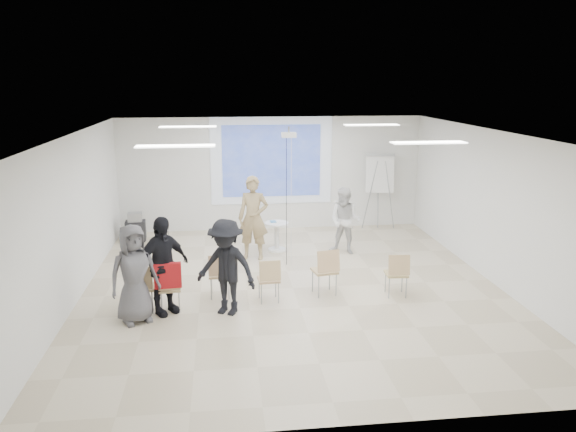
{
  "coord_description": "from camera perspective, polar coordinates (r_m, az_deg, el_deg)",
  "views": [
    {
      "loc": [
        -1.31,
        -10.19,
        3.98
      ],
      "look_at": [
        0.0,
        0.8,
        1.25
      ],
      "focal_mm": 35.0,
      "sensor_mm": 36.0,
      "label": 1
    }
  ],
  "objects": [
    {
      "name": "flipchart_easel",
      "position": [
        15.11,
        9.32,
        4.24
      ],
      "size": [
        0.88,
        0.67,
        2.04
      ],
      "rotation": [
        0.0,
        0.0,
        -0.15
      ],
      "color": "gray",
      "rests_on": "floor"
    },
    {
      "name": "controller_right",
      "position": [
        13.11,
        4.85,
        1.39
      ],
      "size": [
        0.11,
        0.14,
        0.04
      ],
      "primitive_type": "cube",
      "rotation": [
        0.0,
        0.0,
        -0.53
      ],
      "color": "silver",
      "rests_on": "player_right"
    },
    {
      "name": "red_jacket",
      "position": [
        9.78,
        -12.13,
        -5.93
      ],
      "size": [
        0.47,
        0.15,
        0.44
      ],
      "primitive_type": "cube",
      "rotation": [
        0.0,
        0.0,
        0.09
      ],
      "color": "#A61418",
      "rests_on": "chair_left_mid"
    },
    {
      "name": "chair_center",
      "position": [
        10.19,
        -1.92,
        -6.2
      ],
      "size": [
        0.41,
        0.44,
        0.82
      ],
      "rotation": [
        0.0,
        0.0,
        0.06
      ],
      "color": "tan",
      "rests_on": "floor"
    },
    {
      "name": "pedestal_table",
      "position": [
        13.22,
        -1.15,
        -1.89
      ],
      "size": [
        0.61,
        0.61,
        0.71
      ],
      "rotation": [
        0.0,
        0.0,
        0.06
      ],
      "color": "white",
      "rests_on": "floor"
    },
    {
      "name": "wall_back",
      "position": [
        15.0,
        -1.7,
        4.34
      ],
      "size": [
        8.0,
        0.1,
        3.0
      ],
      "primitive_type": "cube",
      "color": "silver",
      "rests_on": "floor"
    },
    {
      "name": "ceiling_projector",
      "position": [
        11.83,
        0.08,
        7.59
      ],
      "size": [
        0.3,
        0.25,
        3.0
      ],
      "color": "white",
      "rests_on": "ceiling"
    },
    {
      "name": "chair_left_inner",
      "position": [
        10.45,
        -6.96,
        -5.67
      ],
      "size": [
        0.4,
        0.43,
        0.85
      ],
      "rotation": [
        0.0,
        0.0,
        -0.01
      ],
      "color": "tan",
      "rests_on": "floor"
    },
    {
      "name": "chair_left_mid",
      "position": [
        10.01,
        -11.94,
        -6.96
      ],
      "size": [
        0.41,
        0.44,
        0.8
      ],
      "rotation": [
        0.0,
        0.0,
        0.09
      ],
      "color": "tan",
      "rests_on": "floor"
    },
    {
      "name": "chair_right_far",
      "position": [
        10.62,
        11.05,
        -5.52
      ],
      "size": [
        0.43,
        0.45,
        0.85
      ],
      "rotation": [
        0.0,
        0.0,
        -0.07
      ],
      "color": "tan",
      "rests_on": "floor"
    },
    {
      "name": "laptop",
      "position": [
        10.56,
        -6.95,
        -5.73
      ],
      "size": [
        0.32,
        0.23,
        0.02
      ],
      "primitive_type": "imported",
      "rotation": [
        0.0,
        0.0,
        3.13
      ],
      "color": "black",
      "rests_on": "chair_left_inner"
    },
    {
      "name": "player_left",
      "position": [
        12.5,
        -3.55,
        0.36
      ],
      "size": [
        0.88,
        0.7,
        2.14
      ],
      "primitive_type": "imported",
      "rotation": [
        0.0,
        0.0,
        -0.25
      ],
      "color": "tan",
      "rests_on": "floor"
    },
    {
      "name": "player_right",
      "position": [
        12.98,
        5.83,
        -0.13
      ],
      "size": [
        1.05,
        0.99,
        1.72
      ],
      "primitive_type": "imported",
      "rotation": [
        0.0,
        0.0,
        -0.53
      ],
      "color": "white",
      "rests_on": "floor"
    },
    {
      "name": "fluor_panel_ne",
      "position": [
        12.67,
        8.48,
        9.14
      ],
      "size": [
        1.2,
        0.3,
        0.02
      ],
      "primitive_type": "cube",
      "color": "white",
      "rests_on": "ceiling"
    },
    {
      "name": "chair_far_left",
      "position": [
        10.1,
        -14.38,
        -6.69
      ],
      "size": [
        0.5,
        0.53,
        0.86
      ],
      "rotation": [
        0.0,
        0.0,
        -0.28
      ],
      "color": "tan",
      "rests_on": "floor"
    },
    {
      "name": "floor",
      "position": [
        11.03,
        0.49,
        -7.56
      ],
      "size": [
        8.0,
        9.0,
        0.1
      ],
      "primitive_type": "cube",
      "color": "beige",
      "rests_on": "ground"
    },
    {
      "name": "wall_right",
      "position": [
        11.77,
        20.46,
        0.81
      ],
      "size": [
        0.1,
        9.0,
        3.0
      ],
      "primitive_type": "cube",
      "color": "silver",
      "rests_on": "floor"
    },
    {
      "name": "chair_right_inner",
      "position": [
        10.5,
        3.88,
        -5.29
      ],
      "size": [
        0.5,
        0.53,
        0.92
      ],
      "rotation": [
        0.0,
        0.0,
        0.18
      ],
      "color": "tan",
      "rests_on": "floor"
    },
    {
      "name": "projection_halo",
      "position": [
        14.88,
        -1.68,
        5.62
      ],
      "size": [
        3.2,
        0.01,
        2.3
      ],
      "primitive_type": "cube",
      "color": "silver",
      "rests_on": "wall_back"
    },
    {
      "name": "audience_mid",
      "position": [
        9.62,
        -6.31,
        -4.56
      ],
      "size": [
        1.41,
        1.18,
        1.91
      ],
      "primitive_type": "imported",
      "rotation": [
        0.0,
        0.0,
        -0.5
      ],
      "color": "black",
      "rests_on": "floor"
    },
    {
      "name": "wall_left",
      "position": [
        10.84,
        -21.24,
        -0.33
      ],
      "size": [
        0.1,
        9.0,
        3.0
      ],
      "primitive_type": "cube",
      "color": "silver",
      "rests_on": "floor"
    },
    {
      "name": "projection_image",
      "position": [
        14.87,
        -1.68,
        5.61
      ],
      "size": [
        2.6,
        0.01,
        1.9
      ],
      "primitive_type": "cube",
      "color": "#334DAE",
      "rests_on": "wall_back"
    },
    {
      "name": "av_cart",
      "position": [
        14.51,
        -15.22,
        -1.19
      ],
      "size": [
        0.51,
        0.42,
        0.73
      ],
      "rotation": [
        0.0,
        0.0,
        0.07
      ],
      "color": "black",
      "rests_on": "floor"
    },
    {
      "name": "fluor_panel_se",
      "position": [
        9.35,
        14.09,
        7.25
      ],
      "size": [
        1.2,
        0.3,
        0.02
      ],
      "primitive_type": "cube",
      "color": "white",
      "rests_on": "ceiling"
    },
    {
      "name": "controller_left",
      "position": [
        12.68,
        -2.83,
        2.14
      ],
      "size": [
        0.08,
        0.14,
        0.04
      ],
      "primitive_type": "cube",
      "rotation": [
        0.0,
        0.0,
        -0.25
      ],
      "color": "white",
      "rests_on": "player_left"
    },
    {
      "name": "audience_outer",
      "position": [
        9.61,
        -15.41,
        -5.12
      ],
      "size": [
        1.09,
        0.95,
        1.88
      ],
      "primitive_type": "imported",
      "rotation": [
        0.0,
        0.0,
        0.46
      ],
      "color": "#5D5C61",
      "rests_on": "floor"
    },
    {
      "name": "fluor_panel_nw",
      "position": [
        12.25,
        -10.13,
        8.92
      ],
      "size": [
        1.2,
        0.3,
        0.02
      ],
      "primitive_type": "cube",
      "color": "white",
      "rests_on": "ceiling"
    },
    {
      "name": "fluor_panel_sw",
      "position": [
        8.77,
        -11.35,
        6.98
      ],
      "size": [
        1.2,
        0.3,
        0.02
      ],
      "primitive_type": "cube",
      "color": "white",
      "rests_on": "ceiling"
    },
    {
      "name": "ceiling",
      "position": [
        10.31,
        0.53,
        8.69
      ],
      "size": [
        8.0,
        9.0,
        0.1
      ],
      "primitive_type": "cube",
      "color": "white",
      "rests_on": "wall_back"
    },
    {
      "name": "audience_left",
      "position": [
        9.8,
        -12.7,
        -4.26
      ],
      "size": [
        1.33,
        1.25,
        1.98
      ],
      "primitive_type": "imported",
      "rotation": [
        0.0,
        0.0,
        0.65
      ],
      "color": "black",
      "rests_on": "floor"
    }
  ]
}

